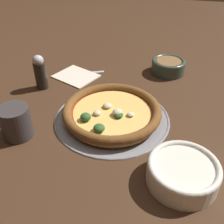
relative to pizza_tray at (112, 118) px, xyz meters
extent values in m
plane|color=#3D2616|center=(0.00, 0.00, 0.00)|extent=(3.00, 3.00, 0.00)
cylinder|color=gray|center=(0.00, 0.00, 0.00)|extent=(0.32, 0.32, 0.00)
torus|color=gray|center=(0.00, 0.00, 0.00)|extent=(0.33, 0.33, 0.01)
cylinder|color=#BC7F42|center=(0.00, 0.00, 0.01)|extent=(0.26, 0.26, 0.01)
torus|color=brown|center=(0.00, 0.00, 0.03)|extent=(0.28, 0.28, 0.03)
cylinder|color=#B7381E|center=(0.00, 0.00, 0.02)|extent=(0.23, 0.23, 0.00)
cylinder|color=#E5B75B|center=(0.00, 0.00, 0.02)|extent=(0.22, 0.22, 0.00)
ellipsoid|color=#2D5628|center=(0.06, 0.05, 0.03)|extent=(0.04, 0.04, 0.02)
ellipsoid|color=beige|center=(-0.02, 0.01, 0.03)|extent=(0.03, 0.03, 0.02)
ellipsoid|color=beige|center=(0.04, 0.02, 0.03)|extent=(0.03, 0.03, 0.01)
ellipsoid|color=#2D5628|center=(0.01, 0.09, 0.03)|extent=(0.04, 0.04, 0.02)
ellipsoid|color=#2D5628|center=(-0.02, 0.02, 0.03)|extent=(0.03, 0.03, 0.01)
ellipsoid|color=beige|center=(-0.05, 0.01, 0.03)|extent=(0.02, 0.02, 0.01)
ellipsoid|color=beige|center=(0.02, -0.02, 0.03)|extent=(0.03, 0.03, 0.01)
cylinder|color=silver|center=(-0.20, 0.18, 0.02)|extent=(0.15, 0.15, 0.05)
torus|color=silver|center=(-0.20, 0.18, 0.04)|extent=(0.15, 0.15, 0.01)
cylinder|color=#334238|center=(-0.14, -0.32, 0.02)|extent=(0.12, 0.12, 0.04)
torus|color=#334238|center=(-0.14, -0.32, 0.04)|extent=(0.12, 0.12, 0.01)
cylinder|color=brown|center=(-0.14, -0.32, 0.04)|extent=(0.09, 0.09, 0.00)
cylinder|color=#383333|center=(0.22, 0.13, 0.04)|extent=(0.08, 0.08, 0.09)
cube|color=beige|center=(0.18, -0.22, 0.00)|extent=(0.18, 0.17, 0.01)
cube|color=#B7B7BC|center=(0.15, -0.25, 0.00)|extent=(0.12, 0.06, 0.00)
cube|color=#B7B7BC|center=(0.23, -0.22, 0.00)|extent=(0.05, 0.04, 0.00)
cylinder|color=black|center=(0.27, -0.12, 0.04)|extent=(0.04, 0.04, 0.09)
sphere|color=#B2B2B7|center=(0.27, -0.12, 0.10)|extent=(0.04, 0.04, 0.04)
camera|label=1|loc=(-0.13, 0.58, 0.46)|focal=42.00mm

